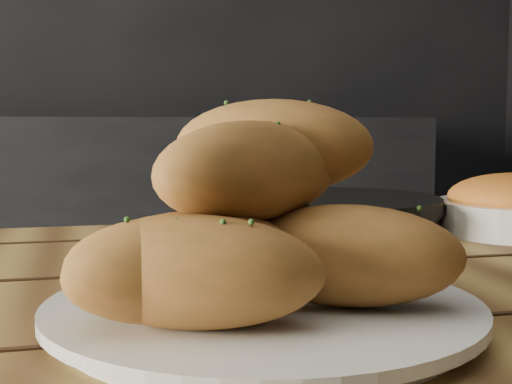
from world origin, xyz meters
TOP-DOWN VIEW (x-y plane):
  - plate at (0.60, 0.15)m, footprint 0.30×0.30m
  - bread_rolls at (0.59, 0.14)m, footprint 0.27×0.25m
  - skillet at (0.79, 0.52)m, footprint 0.39×0.27m

SIDE VIEW (x-z plane):
  - plate at x=0.60m, z-range 0.75..0.77m
  - skillet at x=0.79m, z-range 0.75..0.80m
  - bread_rolls at x=0.59m, z-range 0.75..0.89m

